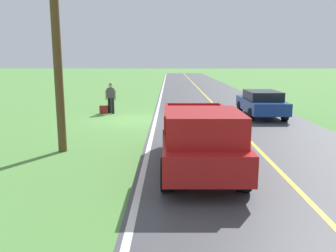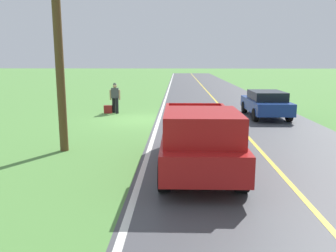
{
  "view_description": "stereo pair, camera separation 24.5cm",
  "coord_description": "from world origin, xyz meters",
  "px_view_note": "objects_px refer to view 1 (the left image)",
  "views": [
    {
      "loc": [
        -1.63,
        17.48,
        3.07
      ],
      "look_at": [
        -1.59,
        7.34,
        1.11
      ],
      "focal_mm": 37.03,
      "sensor_mm": 36.0,
      "label": 1
    },
    {
      "loc": [
        -1.88,
        17.48,
        3.07
      ],
      "look_at": [
        -1.59,
        7.34,
        1.11
      ],
      "focal_mm": 37.03,
      "sensor_mm": 36.0,
      "label": 2
    }
  ],
  "objects_px": {
    "pickup_truck_passing": "(200,138)",
    "sedan_near_oncoming": "(261,103)",
    "utility_pole_roadside": "(55,25)",
    "suitcase_carried": "(104,110)",
    "hitchhiker_walking": "(111,96)"
  },
  "relations": [
    {
      "from": "suitcase_carried",
      "to": "utility_pole_roadside",
      "type": "distance_m",
      "value": 9.17
    },
    {
      "from": "hitchhiker_walking",
      "to": "sedan_near_oncoming",
      "type": "bearing_deg",
      "value": 172.18
    },
    {
      "from": "hitchhiker_walking",
      "to": "sedan_near_oncoming",
      "type": "relative_size",
      "value": 0.4
    },
    {
      "from": "pickup_truck_passing",
      "to": "utility_pole_roadside",
      "type": "xyz_separation_m",
      "value": [
        4.46,
        -2.15,
        3.17
      ]
    },
    {
      "from": "pickup_truck_passing",
      "to": "sedan_near_oncoming",
      "type": "xyz_separation_m",
      "value": [
        -4.13,
        -9.4,
        -0.21
      ]
    },
    {
      "from": "sedan_near_oncoming",
      "to": "hitchhiker_walking",
      "type": "bearing_deg",
      "value": -7.82
    },
    {
      "from": "sedan_near_oncoming",
      "to": "utility_pole_roadside",
      "type": "bearing_deg",
      "value": 40.13
    },
    {
      "from": "sedan_near_oncoming",
      "to": "utility_pole_roadside",
      "type": "relative_size",
      "value": 0.53
    },
    {
      "from": "pickup_truck_passing",
      "to": "utility_pole_roadside",
      "type": "height_order",
      "value": "utility_pole_roadside"
    },
    {
      "from": "hitchhiker_walking",
      "to": "pickup_truck_passing",
      "type": "height_order",
      "value": "pickup_truck_passing"
    },
    {
      "from": "hitchhiker_walking",
      "to": "sedan_near_oncoming",
      "type": "xyz_separation_m",
      "value": [
        -8.33,
        1.14,
        -0.23
      ]
    },
    {
      "from": "pickup_truck_passing",
      "to": "sedan_near_oncoming",
      "type": "distance_m",
      "value": 10.27
    },
    {
      "from": "suitcase_carried",
      "to": "hitchhiker_walking",
      "type": "bearing_deg",
      "value": 100.86
    },
    {
      "from": "hitchhiker_walking",
      "to": "utility_pole_roadside",
      "type": "xyz_separation_m",
      "value": [
        0.26,
        8.39,
        3.16
      ]
    },
    {
      "from": "utility_pole_roadside",
      "to": "suitcase_carried",
      "type": "bearing_deg",
      "value": -88.92
    }
  ]
}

